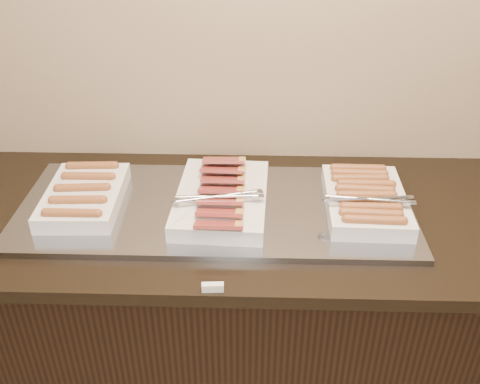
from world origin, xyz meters
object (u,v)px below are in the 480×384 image
Objects in this scene: counter at (226,316)px; dish_left at (84,195)px; dish_right at (365,199)px; warming_tray at (215,208)px; dish_center at (221,197)px.

dish_left is at bearing -180.00° from counter.
dish_right reaches higher than dish_left.
dish_left is at bearing -180.00° from warming_tray.
dish_left reaches higher than counter.
dish_right reaches higher than counter.
counter is at bearing 26.68° from dish_center.
dish_right is at bearing -0.49° from warming_tray.
dish_left is 0.86m from dish_right.
dish_left is 0.95× the size of dish_right.
dish_left reaches higher than warming_tray.
counter is at bearing -1.76° from dish_left.
counter is 4.87× the size of dish_center.
dish_center is 0.43m from dish_right.
dish_right is at bearing -0.53° from counter.
warming_tray is 3.35× the size of dish_right.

